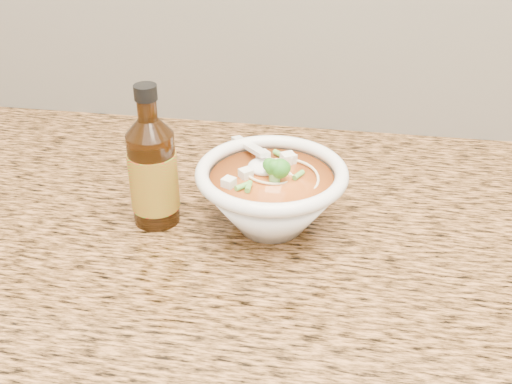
# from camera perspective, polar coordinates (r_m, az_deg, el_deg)

# --- Properties ---
(counter_slab) EXTENTS (4.00, 0.68, 0.04)m
(counter_slab) POSITION_cam_1_polar(r_m,az_deg,el_deg) (0.86, 12.92, -4.94)
(counter_slab) COLOR #9F673A
(counter_slab) RESTS_ON cabinet
(soup_bowl) EXTENTS (0.19, 0.20, 0.11)m
(soup_bowl) POSITION_cam_1_polar(r_m,az_deg,el_deg) (0.82, 1.38, -0.38)
(soup_bowl) COLOR white
(soup_bowl) RESTS_ON counter_slab
(hot_sauce_bottle) EXTENTS (0.08, 0.08, 0.19)m
(hot_sauce_bottle) POSITION_cam_1_polar(r_m,az_deg,el_deg) (0.83, -9.14, 1.72)
(hot_sauce_bottle) COLOR #371B07
(hot_sauce_bottle) RESTS_ON counter_slab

